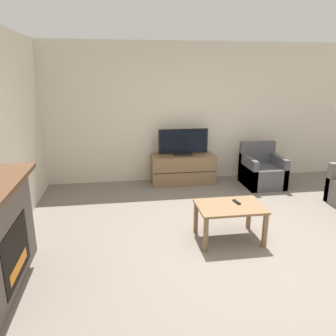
{
  "coord_description": "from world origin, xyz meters",
  "views": [
    {
      "loc": [
        -1.51,
        -3.61,
        2.13
      ],
      "look_at": [
        -0.85,
        0.71,
        0.85
      ],
      "focal_mm": 35.0,
      "sensor_mm": 36.0,
      "label": 1
    }
  ],
  "objects_px": {
    "tv_stand": "(183,169)",
    "tv": "(183,143)",
    "armchair": "(262,172)",
    "coffee_table": "(230,210)",
    "remote": "(237,202)"
  },
  "relations": [
    {
      "from": "tv",
      "to": "armchair",
      "type": "xyz_separation_m",
      "value": [
        1.49,
        -0.36,
        -0.54
      ]
    },
    {
      "from": "remote",
      "to": "armchair",
      "type": "bearing_deg",
      "value": 46.37
    },
    {
      "from": "armchair",
      "to": "remote",
      "type": "relative_size",
      "value": 5.26
    },
    {
      "from": "tv_stand",
      "to": "armchair",
      "type": "relative_size",
      "value": 1.52
    },
    {
      "from": "armchair",
      "to": "tv",
      "type": "bearing_deg",
      "value": 166.5
    },
    {
      "from": "tv_stand",
      "to": "tv",
      "type": "bearing_deg",
      "value": -90.0
    },
    {
      "from": "armchair",
      "to": "coffee_table",
      "type": "xyz_separation_m",
      "value": [
        -1.34,
        -1.99,
        0.14
      ]
    },
    {
      "from": "tv_stand",
      "to": "tv",
      "type": "distance_m",
      "value": 0.53
    },
    {
      "from": "tv_stand",
      "to": "armchair",
      "type": "distance_m",
      "value": 1.53
    },
    {
      "from": "tv_stand",
      "to": "coffee_table",
      "type": "distance_m",
      "value": 2.36
    },
    {
      "from": "tv_stand",
      "to": "armchair",
      "type": "height_order",
      "value": "armchair"
    },
    {
      "from": "tv_stand",
      "to": "tv",
      "type": "height_order",
      "value": "tv"
    },
    {
      "from": "armchair",
      "to": "coffee_table",
      "type": "bearing_deg",
      "value": -124.0
    },
    {
      "from": "coffee_table",
      "to": "armchair",
      "type": "bearing_deg",
      "value": 56.0
    },
    {
      "from": "remote",
      "to": "tv_stand",
      "type": "bearing_deg",
      "value": 85.72
    }
  ]
}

